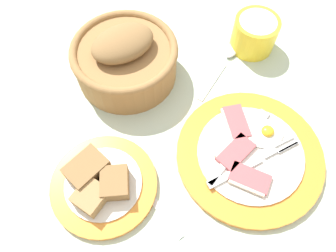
{
  "coord_description": "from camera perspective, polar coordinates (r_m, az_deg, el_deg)",
  "views": [
    {
      "loc": [
        -0.14,
        -0.19,
        0.55
      ],
      "look_at": [
        -0.08,
        0.09,
        0.02
      ],
      "focal_mm": 35.0,
      "sensor_mm": 36.0,
      "label": 1
    }
  ],
  "objects": [
    {
      "name": "bread_basket",
      "position": [
        0.66,
        -7.48,
        11.62
      ],
      "size": [
        0.21,
        0.21,
        0.11
      ],
      "color": "olive",
      "rests_on": "ground_plane"
    },
    {
      "name": "ground_plane",
      "position": [
        0.6,
        9.3,
        -6.83
      ],
      "size": [
        3.0,
        3.0,
        0.0
      ],
      "primitive_type": "plane",
      "color": "#B7CCB7"
    },
    {
      "name": "sugar_cup",
      "position": [
        0.74,
        14.84,
        15.36
      ],
      "size": [
        0.09,
        0.09,
        0.07
      ],
      "color": "yellow",
      "rests_on": "ground_plane"
    },
    {
      "name": "teaspoon_by_saucer",
      "position": [
        0.55,
        4.01,
        -20.7
      ],
      "size": [
        0.1,
        0.18,
        0.01
      ],
      "rotation": [
        0.0,
        0.0,
        5.14
      ],
      "color": "silver",
      "rests_on": "ground_plane"
    },
    {
      "name": "breakfast_plate",
      "position": [
        0.61,
        14.0,
        -4.7
      ],
      "size": [
        0.26,
        0.26,
        0.03
      ],
      "color": "orange",
      "rests_on": "ground_plane"
    },
    {
      "name": "bread_plate",
      "position": [
        0.58,
        -11.52,
        -9.72
      ],
      "size": [
        0.18,
        0.18,
        0.05
      ],
      "color": "orange",
      "rests_on": "ground_plane"
    },
    {
      "name": "teaspoon_near_cup",
      "position": [
        0.73,
        10.59,
        11.99
      ],
      "size": [
        0.15,
        0.15,
        0.01
      ],
      "rotation": [
        0.0,
        0.0,
        0.8
      ],
      "color": "silver",
      "rests_on": "ground_plane"
    }
  ]
}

